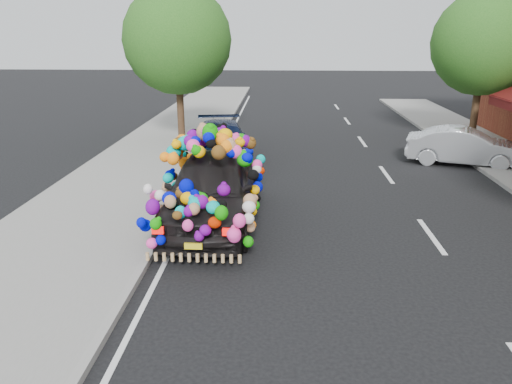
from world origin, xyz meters
The scene contains 9 objects.
ground centered at (0.00, 0.00, 0.00)m, with size 100.00×100.00×0.00m, color black.
sidewalk centered at (-4.30, 0.00, 0.06)m, with size 4.00×60.00×0.12m, color gray.
kerb centered at (-2.35, 0.00, 0.07)m, with size 0.15×60.00×0.13m, color gray.
lane_markings centered at (3.60, 0.00, 0.01)m, with size 6.00×50.00×0.01m, color silver, non-canonical shape.
tree_near_sidewalk centered at (-3.80, 9.50, 4.02)m, with size 4.20×4.20×6.13m.
tree_far_b centered at (8.00, 10.00, 3.89)m, with size 4.00×4.00×5.90m.
plush_art_car centered at (-1.34, 0.58, 1.19)m, with size 2.39×5.09×2.30m.
navy_sedan centered at (-1.80, 6.36, 0.67)m, with size 1.89×4.64×1.35m, color black.
silver_hatchback centered at (6.45, 6.39, 0.62)m, with size 1.32×3.79×1.25m, color silver.
Camera 1 is at (0.22, -10.40, 4.32)m, focal length 35.00 mm.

